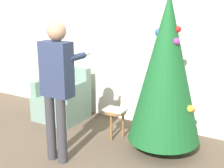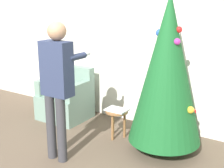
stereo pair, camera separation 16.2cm
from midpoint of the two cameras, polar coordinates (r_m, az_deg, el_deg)
wall_back at (r=5.18m, az=2.57°, el=8.02°), size 8.00×0.06×2.70m
christmas_tree at (r=4.08m, az=11.17°, el=2.62°), size 0.97×0.97×2.11m
armchair at (r=5.44m, az=-7.51°, el=-2.88°), size 0.77×0.70×0.88m
person_standing at (r=3.87m, az=-8.86°, el=0.81°), size 0.41×0.57×1.76m
side_stool at (r=4.62m, az=1.88°, el=-5.81°), size 0.33×0.33×0.43m
laptop at (r=4.59m, az=1.89°, el=-4.73°), size 0.32×0.23×0.02m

